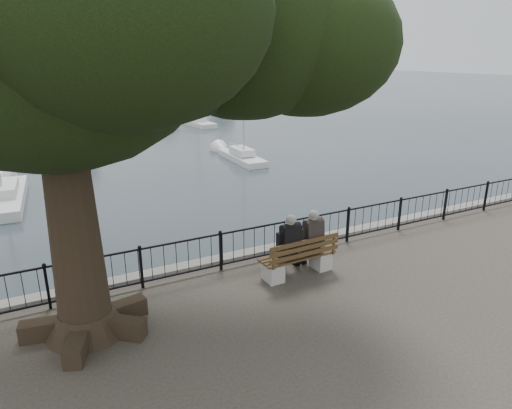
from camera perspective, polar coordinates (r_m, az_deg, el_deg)
harbor at (r=12.74m, az=-1.05°, el=-8.36°), size 260.00×260.00×1.20m
railing at (r=11.89m, az=0.00°, el=-4.77°), size 22.06×0.06×1.00m
bench at (r=11.37m, az=5.36°, el=-7.08°), size 1.98×0.65×1.04m
person_left at (r=11.14m, az=3.84°, el=-5.36°), size 0.49×0.82×1.65m
person_right at (r=11.49m, az=6.63°, el=-4.69°), size 0.49×0.82×1.65m
tree at (r=8.72m, az=-19.09°, el=21.35°), size 10.84×7.57×8.85m
lion_monument at (r=57.70m, az=-21.00°, el=13.26°), size 6.16×6.16×9.05m
sailboat_a at (r=22.84m, az=-29.06°, el=0.98°), size 2.10×6.10×11.22m
sailboat_b at (r=32.45m, az=-24.92°, el=6.25°), size 3.85×6.31×13.60m
sailboat_c at (r=27.94m, az=-1.75°, el=6.08°), size 1.43×4.70×8.97m
sailboat_f at (r=38.40m, az=-22.81°, el=8.07°), size 2.18×5.39×10.31m
sailboat_g at (r=42.64m, az=-7.44°, el=10.22°), size 2.01×5.38×10.30m
far_shore at (r=91.93m, az=-8.42°, el=16.77°), size 30.00×8.60×9.18m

